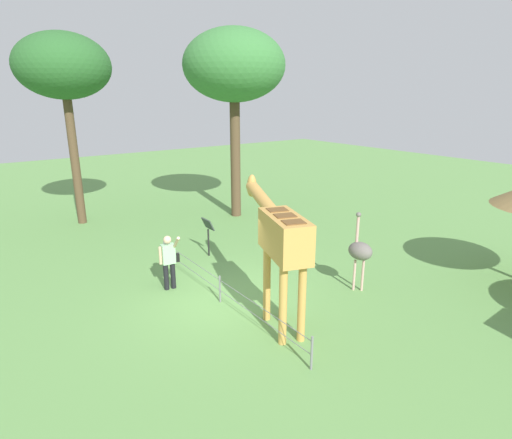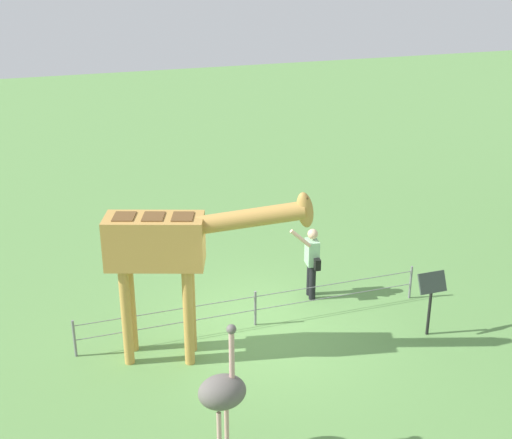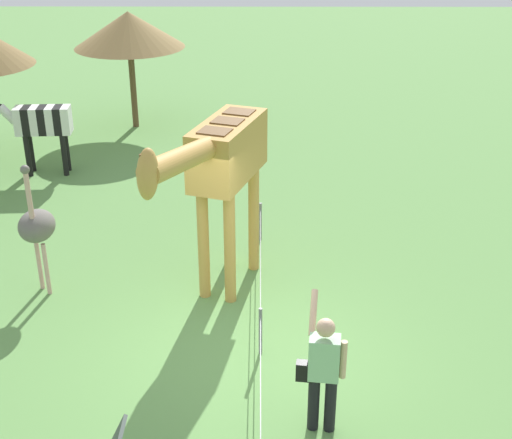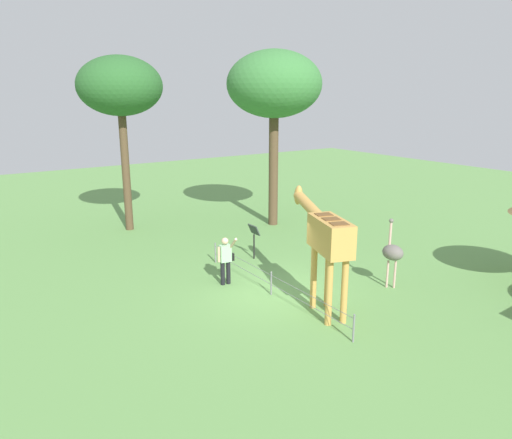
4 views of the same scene
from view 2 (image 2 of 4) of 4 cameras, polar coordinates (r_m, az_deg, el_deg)
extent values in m
plane|color=#60934C|center=(13.80, 0.23, -9.12)|extent=(60.00, 60.00, 0.00)
cylinder|color=#C69347|center=(12.78, -5.42, -7.10)|extent=(0.18, 0.18, 1.87)
cylinder|color=#C69347|center=(12.40, -5.61, -8.09)|extent=(0.18, 0.18, 1.87)
cylinder|color=#C69347|center=(12.94, -10.31, -7.00)|extent=(0.18, 0.18, 1.87)
cylinder|color=#C69347|center=(12.56, -10.66, -7.97)|extent=(0.18, 0.18, 1.87)
cube|color=#C69347|center=(12.04, -8.36, -1.79)|extent=(1.84, 1.22, 0.90)
cube|color=brown|center=(11.80, -6.08, 0.24)|extent=(0.48, 0.53, 0.02)
cube|color=brown|center=(11.86, -8.48, 0.25)|extent=(0.48, 0.53, 0.02)
cube|color=brown|center=(11.95, -10.85, 0.25)|extent=(0.48, 0.53, 0.02)
cylinder|color=#C69347|center=(11.74, -0.79, 0.09)|extent=(2.03, 0.97, 0.63)
ellipsoid|color=#C69347|center=(11.70, 4.07, 0.79)|extent=(0.44, 0.37, 0.68)
cylinder|color=brown|center=(11.69, 3.98, 1.71)|extent=(0.05, 0.05, 0.14)
cylinder|color=brown|center=(11.59, 4.21, 1.52)|extent=(0.05, 0.05, 0.14)
cylinder|color=black|center=(14.78, 4.68, -5.21)|extent=(0.14, 0.14, 0.78)
cylinder|color=black|center=(14.95, 4.47, -4.87)|extent=(0.14, 0.14, 0.78)
cube|color=#93C699|center=(14.58, 4.65, -2.71)|extent=(0.28, 0.39, 0.55)
sphere|color=#D8AD8C|center=(14.41, 4.70, -1.21)|extent=(0.22, 0.22, 0.22)
cylinder|color=#D8AD8C|center=(14.19, 3.70, -1.57)|extent=(0.47, 0.14, 0.43)
cylinder|color=#D8AD8C|center=(14.77, 4.42, -2.37)|extent=(0.08, 0.08, 0.50)
cube|color=black|center=(14.47, 5.06, -3.67)|extent=(0.14, 0.21, 0.24)
cylinder|color=#CC9E93|center=(10.64, -2.43, -16.90)|extent=(0.07, 0.07, 0.90)
cylinder|color=#CC9E93|center=(10.49, -3.05, -17.59)|extent=(0.07, 0.07, 0.90)
ellipsoid|color=#66605B|center=(10.12, -2.81, -14.04)|extent=(0.70, 0.56, 0.49)
cylinder|color=#CC9E93|center=(9.84, -2.02, -11.29)|extent=(0.08, 0.08, 0.80)
sphere|color=#66605B|center=(9.60, -2.05, -9.04)|extent=(0.14, 0.14, 0.14)
cylinder|color=black|center=(13.84, 14.10, -7.48)|extent=(0.06, 0.06, 0.95)
cube|color=#333D38|center=(13.53, 14.35, -5.06)|extent=(0.56, 0.21, 0.38)
cylinder|color=slate|center=(13.24, -14.77, -9.49)|extent=(0.05, 0.05, 0.75)
cylinder|color=slate|center=(13.78, -0.06, -7.34)|extent=(0.05, 0.05, 0.75)
cylinder|color=slate|center=(15.14, 12.65, -5.08)|extent=(0.05, 0.05, 0.75)
cube|color=slate|center=(13.66, -0.06, -6.38)|extent=(7.00, 0.01, 0.01)
cube|color=slate|center=(13.80, -0.06, -7.48)|extent=(7.00, 0.01, 0.01)
camera|label=1|loc=(17.23, -35.53, 11.95)|focal=29.18mm
camera|label=3|loc=(16.64, 29.19, 15.73)|focal=49.99mm
camera|label=4|loc=(20.67, -40.34, 13.81)|focal=33.30mm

